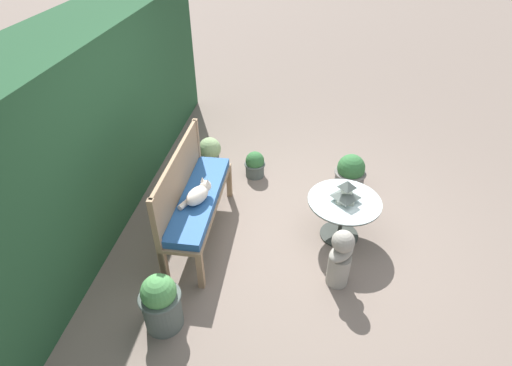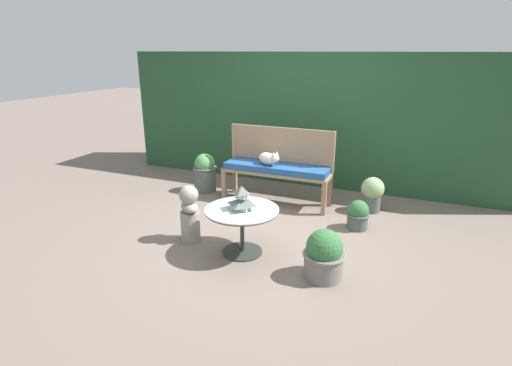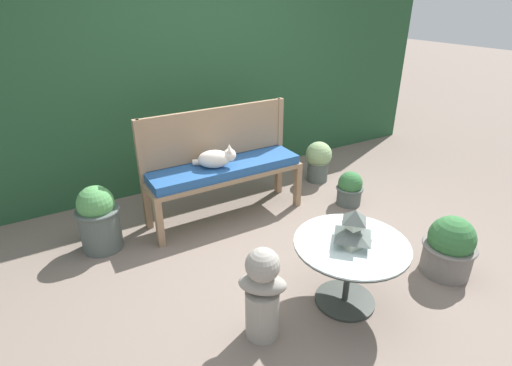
# 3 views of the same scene
# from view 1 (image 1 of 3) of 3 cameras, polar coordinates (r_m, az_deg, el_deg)

# --- Properties ---
(ground) EXTENTS (30.00, 30.00, 0.00)m
(ground) POSITION_cam_1_polar(r_m,az_deg,el_deg) (4.71, 4.60, -6.46)
(ground) COLOR #75665B
(foliage_hedge_back) EXTENTS (6.40, 1.04, 2.08)m
(foliage_hedge_back) POSITION_cam_1_polar(r_m,az_deg,el_deg) (4.78, -25.17, 5.98)
(foliage_hedge_back) COLOR #234C2D
(foliage_hedge_back) RESTS_ON ground
(garden_bench) EXTENTS (1.54, 0.42, 0.57)m
(garden_bench) POSITION_cam_1_polar(r_m,az_deg,el_deg) (4.36, -8.14, -2.55)
(garden_bench) COLOR #937556
(garden_bench) RESTS_ON ground
(bench_backrest) EXTENTS (1.54, 0.06, 1.07)m
(bench_backrest) POSITION_cam_1_polar(r_m,az_deg,el_deg) (4.24, -10.94, 0.65)
(bench_backrest) COLOR #937556
(bench_backrest) RESTS_ON ground
(cat) EXTENTS (0.36, 0.31, 0.22)m
(cat) POSITION_cam_1_polar(r_m,az_deg,el_deg) (4.16, -8.26, -1.59)
(cat) COLOR silver
(cat) RESTS_ON garden_bench
(patio_table) EXTENTS (0.79, 0.79, 0.51)m
(patio_table) POSITION_cam_1_polar(r_m,az_deg,el_deg) (4.44, 12.38, -3.50)
(patio_table) COLOR #2D332D
(patio_table) RESTS_ON ground
(pagoda_birdhouse) EXTENTS (0.24, 0.24, 0.26)m
(pagoda_birdhouse) POSITION_cam_1_polar(r_m,az_deg,el_deg) (4.31, 12.74, -1.30)
(pagoda_birdhouse) COLOR #B2BCA8
(pagoda_birdhouse) RESTS_ON patio_table
(garden_bust) EXTENTS (0.35, 0.33, 0.67)m
(garden_bust) POSITION_cam_1_polar(r_m,az_deg,el_deg) (3.98, 11.95, -10.42)
(garden_bust) COLOR gray
(garden_bust) RESTS_ON ground
(potted_plant_bench_right) EXTENTS (0.29, 0.29, 0.37)m
(potted_plant_bench_right) POSITION_cam_1_polar(r_m,az_deg,el_deg) (5.43, -0.16, 2.67)
(potted_plant_bench_right) COLOR #4C5651
(potted_plant_bench_right) RESTS_ON ground
(potted_plant_patio_mid) EXTENTS (0.41, 0.41, 0.50)m
(potted_plant_patio_mid) POSITION_cam_1_polar(r_m,az_deg,el_deg) (5.30, 13.31, 1.36)
(potted_plant_patio_mid) COLOR slate
(potted_plant_patio_mid) RESTS_ON ground
(potted_plant_table_near) EXTENTS (0.37, 0.37, 0.60)m
(potted_plant_table_near) POSITION_cam_1_polar(r_m,az_deg,el_deg) (3.71, -13.44, -16.26)
(potted_plant_table_near) COLOR #4C5651
(potted_plant_table_near) RESTS_ON ground
(potted_plant_bench_left) EXTENTS (0.31, 0.31, 0.48)m
(potted_plant_bench_left) POSITION_cam_1_polar(r_m,az_deg,el_deg) (5.56, -6.58, 4.31)
(potted_plant_bench_left) COLOR #4C5651
(potted_plant_bench_left) RESTS_ON ground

